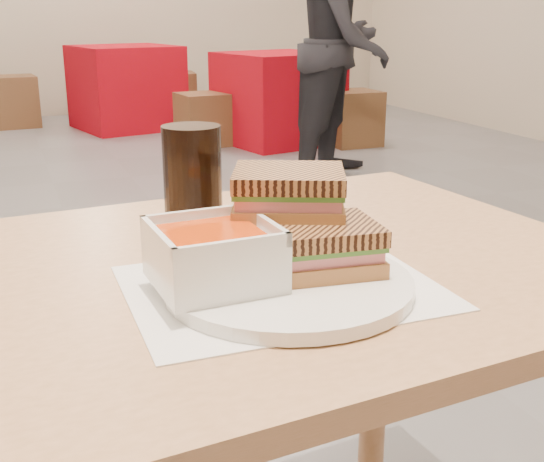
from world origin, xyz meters
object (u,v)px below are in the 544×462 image
object	(u,v)px
main_table	(159,361)
bg_chair_2l	(14,101)
bg_chair_1l	(203,119)
bg_chair_2r	(174,97)
soup_bowl	(214,257)
panini_lower	(322,246)
bg_table_1	(278,98)
bg_chair_1r	(352,118)
patron_b	(347,44)
bg_table_2	(126,88)
plate	(289,284)
cola_glass	(193,188)

from	to	relation	value
main_table	bg_chair_2l	xyz separation A→B (m)	(-0.03, 6.30, -0.40)
main_table	bg_chair_1l	bearing A→B (deg)	73.74
bg_chair_2l	bg_chair_2r	distance (m)	1.51
soup_bowl	panini_lower	distance (m)	0.13
bg_table_1	bg_chair_1r	size ratio (longest dim) A/B	2.26
bg_chair_1l	patron_b	distance (m)	1.62
panini_lower	bg_table_2	world-z (taller)	panini_lower
bg_chair_2l	bg_chair_2r	world-z (taller)	bg_chair_2r
main_table	plate	distance (m)	0.21
plate	bg_table_1	distance (m)	5.09
main_table	panini_lower	xyz separation A→B (m)	(0.18, -0.09, 0.16)
bg_table_2	plate	bearing A→B (deg)	-97.90
panini_lower	bg_chair_1r	size ratio (longest dim) A/B	0.31
bg_table_1	bg_chair_2r	world-z (taller)	bg_table_1
bg_chair_1r	bg_table_1	bearing A→B (deg)	148.62
soup_bowl	bg_table_2	size ratio (longest dim) A/B	0.13
cola_glass	bg_table_1	size ratio (longest dim) A/B	0.17
plate	bg_chair_2l	size ratio (longest dim) A/B	0.60
bg_chair_1r	bg_chair_2l	size ratio (longest dim) A/B	0.93
cola_glass	bg_chair_1l	distance (m)	4.85
bg_table_2	bg_chair_1r	distance (m)	2.19
bg_chair_1r	patron_b	size ratio (longest dim) A/B	0.26
bg_chair_2r	bg_chair_1l	bearing A→B (deg)	-93.79
patron_b	plate	bearing A→B (deg)	-117.95
cola_glass	patron_b	world-z (taller)	patron_b
bg_chair_2l	patron_b	size ratio (longest dim) A/B	0.28
plate	patron_b	size ratio (longest dim) A/B	0.17
main_table	soup_bowl	world-z (taller)	soup_bowl
bg_chair_2r	bg_table_1	bearing A→B (deg)	-70.98
panini_lower	bg_chair_1l	xyz separation A→B (m)	(1.20, 4.81, -0.58)
bg_chair_2l	bg_chair_1r	bearing A→B (deg)	-38.19
plate	soup_bowl	size ratio (longest dim) A/B	2.08
soup_bowl	bg_table_2	distance (m)	5.99
main_table	patron_b	distance (m)	3.90
soup_bowl	bg_chair_1l	size ratio (longest dim) A/B	0.33
bg_table_2	bg_chair_1l	xyz separation A→B (m)	(0.42, -1.10, -0.17)
soup_bowl	cola_glass	size ratio (longest dim) A/B	0.82
panini_lower	bg_chair_1r	world-z (taller)	panini_lower
bg_chair_1r	bg_chair_2r	xyz separation A→B (m)	(-1.05, 1.83, 0.02)
bg_chair_2l	patron_b	distance (m)	3.61
plate	bg_chair_2r	bearing A→B (deg)	77.88
cola_glass	patron_b	bearing A→B (deg)	59.89
plate	panini_lower	distance (m)	0.06
bg_table_2	panini_lower	bearing A→B (deg)	-97.47
soup_bowl	bg_table_2	bearing A→B (deg)	81.28
bg_chair_1r	bg_chair_1l	bearing A→B (deg)	159.38
bg_table_2	bg_chair_1r	xyz separation A→B (m)	(1.56, -1.53, -0.16)
bg_table_2	bg_chair_2l	size ratio (longest dim) A/B	2.16
plate	bg_chair_1r	distance (m)	5.03
cola_glass	main_table	bearing A→B (deg)	-129.42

